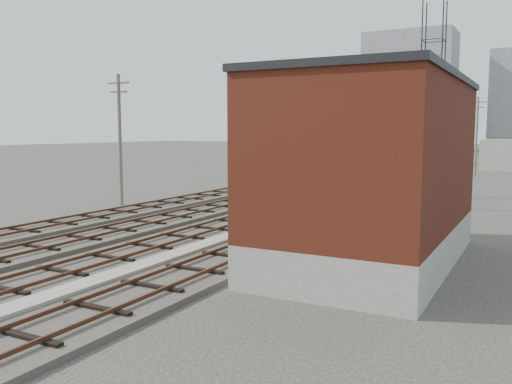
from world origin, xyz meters
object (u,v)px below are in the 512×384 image
Objects in this scene: car_silver at (252,170)px; car_grey at (280,171)px; signal_mast at (250,204)px; car_red at (254,174)px; switch_stand at (244,199)px; site_trailer at (346,169)px.

car_grey is at bearing -49.99° from car_silver.
signal_mast is at bearing -138.66° from car_silver.
car_silver reaches higher than car_red.
site_trailer is at bearing 72.71° from switch_stand.
signal_mast is 41.08m from car_grey.
site_trailer reaches higher than car_red.
car_silver is 3.16m from car_grey.
car_grey is at bearing 0.99° from car_red.
car_red is 0.97× the size of car_grey.
car_red is (-9.18, -2.07, -0.69)m from site_trailer.
signal_mast is 0.91× the size of car_grey.
car_grey is (2.82, 1.43, -0.13)m from car_silver.
signal_mast is at bearing -76.25° from switch_stand.
signal_mast is at bearing -69.24° from site_trailer.
signal_mast reaches higher than car_grey.
signal_mast reaches higher than car_red.
signal_mast reaches higher than switch_stand.
car_red is 6.05m from car_grey.
car_silver reaches higher than switch_stand.
signal_mast is 0.58× the size of site_trailer.
signal_mast is at bearing -159.91° from car_grey.
car_red is (-8.85, 17.93, 0.12)m from switch_stand.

